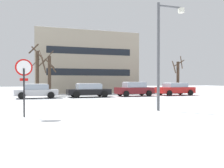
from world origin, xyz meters
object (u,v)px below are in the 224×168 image
at_px(stop_sign, 24,76).
at_px(parked_car_maroon, 134,89).
at_px(parked_car_red, 175,89).
at_px(parked_car_black, 89,90).
at_px(parked_car_silver, 36,91).
at_px(street_lamp, 163,45).

xyz_separation_m(stop_sign, parked_car_maroon, (10.52, 12.16, -1.06)).
distance_m(stop_sign, parked_car_red, 19.80).
bearing_deg(parked_car_black, parked_car_maroon, 1.27).
relative_size(stop_sign, parked_car_silver, 0.66).
bearing_deg(parked_car_silver, stop_sign, -91.42).
bearing_deg(street_lamp, parked_car_red, 54.61).
distance_m(street_lamp, parked_car_black, 12.24).
xyz_separation_m(street_lamp, parked_car_black, (-1.83, 11.75, -2.91)).
bearing_deg(street_lamp, stop_sign, -177.66).
xyz_separation_m(parked_car_black, parked_car_maroon, (5.11, 0.11, 0.06)).
bearing_deg(street_lamp, parked_car_black, 98.87).
bearing_deg(parked_car_silver, parked_car_maroon, 0.53).
height_order(parked_car_silver, parked_car_maroon, parked_car_maroon).
relative_size(street_lamp, parked_car_silver, 1.49).
bearing_deg(parked_car_black, parked_car_red, 0.32).
bearing_deg(street_lamp, parked_car_silver, 120.55).
bearing_deg(parked_car_maroon, parked_car_silver, -179.47).
distance_m(parked_car_silver, parked_car_red, 15.33).
xyz_separation_m(parked_car_silver, parked_car_maroon, (10.22, 0.09, 0.07)).
bearing_deg(parked_car_silver, parked_car_red, 0.14).
bearing_deg(parked_car_red, street_lamp, -125.39).
bearing_deg(parked_car_red, parked_car_maroon, 179.37).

